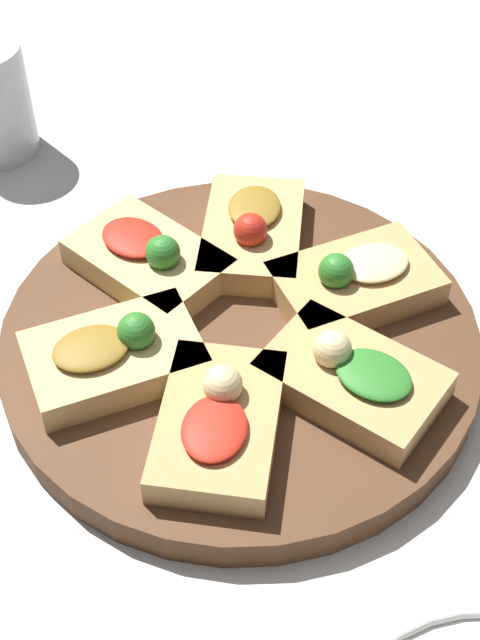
% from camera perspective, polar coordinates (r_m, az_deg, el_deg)
% --- Properties ---
extents(ground_plane, '(3.00, 3.00, 0.00)m').
position_cam_1_polar(ground_plane, '(0.62, -0.00, -2.19)').
color(ground_plane, beige).
extents(serving_board, '(0.33, 0.33, 0.02)m').
position_cam_1_polar(serving_board, '(0.61, -0.00, -1.46)').
color(serving_board, '#51331E').
rests_on(serving_board, ground_plane).
extents(focaccia_slice_0, '(0.13, 0.12, 0.04)m').
position_cam_1_polar(focaccia_slice_0, '(0.54, -1.37, -6.52)').
color(focaccia_slice_0, tan).
rests_on(focaccia_slice_0, serving_board).
extents(focaccia_slice_1, '(0.09, 0.12, 0.04)m').
position_cam_1_polar(focaccia_slice_1, '(0.57, 7.19, -3.63)').
color(focaccia_slice_1, tan).
rests_on(focaccia_slice_1, serving_board).
extents(focaccia_slice_2, '(0.13, 0.10, 0.04)m').
position_cam_1_polar(focaccia_slice_2, '(0.63, 7.37, 2.50)').
color(focaccia_slice_2, tan).
rests_on(focaccia_slice_2, serving_board).
extents(focaccia_slice_3, '(0.13, 0.13, 0.04)m').
position_cam_1_polar(focaccia_slice_3, '(0.66, 0.80, 5.67)').
color(focaccia_slice_3, tan).
rests_on(focaccia_slice_3, serving_board).
extents(focaccia_slice_4, '(0.08, 0.12, 0.04)m').
position_cam_1_polar(focaccia_slice_4, '(0.64, -5.90, 3.92)').
color(focaccia_slice_4, '#DBB775').
rests_on(focaccia_slice_4, serving_board).
extents(focaccia_slice_5, '(0.13, 0.10, 0.04)m').
position_cam_1_polar(focaccia_slice_5, '(0.58, -8.06, -2.20)').
color(focaccia_slice_5, '#DBB775').
rests_on(focaccia_slice_5, serving_board).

